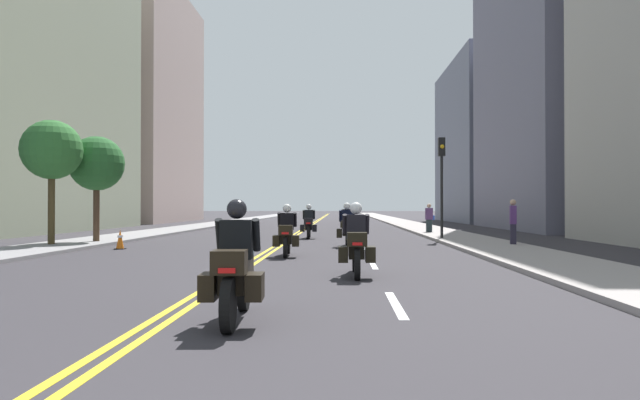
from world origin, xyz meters
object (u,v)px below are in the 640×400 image
pedestrian_0 (429,218)px  street_tree_0 (52,151)px  motorcycle_0 (236,272)px  street_tree_1 (97,164)px  motorcycle_2 (287,234)px  traffic_light_near (442,169)px  motorcycle_4 (309,224)px  motorcycle_1 (356,246)px  traffic_cone_0 (120,239)px  pedestrian_1 (513,223)px  motorcycle_3 (347,228)px  motorcycle_5 (347,222)px

pedestrian_0 → street_tree_0: street_tree_0 is taller
motorcycle_0 → street_tree_1: bearing=116.5°
motorcycle_2 → street_tree_0: bearing=156.9°
pedestrian_0 → traffic_light_near: bearing=-102.7°
motorcycle_4 → traffic_light_near: size_ratio=0.47×
motorcycle_2 → pedestrian_0: size_ratio=1.37×
motorcycle_4 → pedestrian_0: bearing=32.8°
motorcycle_2 → street_tree_1: 9.83m
motorcycle_0 → motorcycle_2: size_ratio=0.95×
traffic_light_near → street_tree_1: (-13.97, -2.83, 0.05)m
motorcycle_0 → street_tree_0: size_ratio=0.46×
motorcycle_1 → motorcycle_2: bearing=111.6°
traffic_cone_0 → pedestrian_1: bearing=5.5°
motorcycle_3 → traffic_light_near: traffic_light_near is taller
motorcycle_1 → street_tree_0: size_ratio=0.47×
traffic_light_near → pedestrian_0: size_ratio=2.75×
motorcycle_5 → motorcycle_0: bearing=-96.5°
traffic_light_near → street_tree_0: bearing=-162.8°
motorcycle_3 → street_tree_1: size_ratio=0.50×
motorcycle_1 → street_tree_1: bearing=134.6°
traffic_cone_0 → street_tree_0: 4.32m
motorcycle_1 → motorcycle_3: (-0.09, 8.94, 0.02)m
motorcycle_1 → motorcycle_3: motorcycle_3 is taller
motorcycle_4 → traffic_cone_0: (-6.17, -6.89, -0.31)m
pedestrian_0 → motorcycle_4: bearing=-155.1°
motorcycle_5 → pedestrian_1: 11.71m
motorcycle_2 → street_tree_0: (-8.87, 3.39, 2.86)m
motorcycle_5 → street_tree_0: size_ratio=0.49×
traffic_light_near → pedestrian_0: bearing=86.6°
motorcycle_2 → traffic_cone_0: motorcycle_2 is taller
pedestrian_0 → motorcycle_5: bearing=165.9°
motorcycle_5 → street_tree_1: size_ratio=0.53×
motorcycle_2 → motorcycle_5: 14.20m
motorcycle_5 → traffic_light_near: traffic_light_near is taller
motorcycle_1 → traffic_cone_0: size_ratio=3.12×
motorcycle_2 → street_tree_1: (-7.98, 5.16, 2.50)m
motorcycle_3 → pedestrian_1: pedestrian_1 is taller
motorcycle_2 → motorcycle_5: size_ratio=1.00×
motorcycle_3 → street_tree_1: street_tree_1 is taller
motorcycle_5 → pedestrian_0: pedestrian_0 is taller
motorcycle_0 → traffic_cone_0: size_ratio=3.07×
traffic_cone_0 → traffic_light_near: traffic_light_near is taller
motorcycle_1 → motorcycle_2: (-1.93, 4.81, -0.00)m
motorcycle_0 → traffic_light_near: (5.74, 17.69, 2.45)m
pedestrian_1 → street_tree_0: street_tree_0 is taller
traffic_cone_0 → street_tree_1: street_tree_1 is taller
motorcycle_3 → pedestrian_0: bearing=64.9°
traffic_cone_0 → pedestrian_1: (13.87, 1.34, 0.55)m
motorcycle_0 → motorcycle_2: bearing=89.0°
pedestrian_1 → street_tree_1: size_ratio=0.41×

